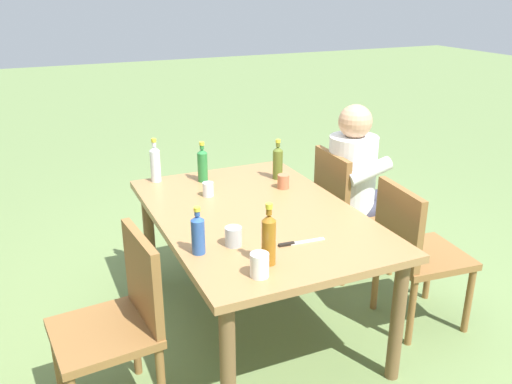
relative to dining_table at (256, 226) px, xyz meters
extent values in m
plane|color=#6B844C|center=(0.00, 0.00, -0.64)|extent=(24.00, 24.00, 0.00)
cube|color=#A37547|center=(0.00, 0.00, 0.06)|extent=(1.58, 1.06, 0.04)
cylinder|color=brown|center=(-0.71, -0.45, -0.30)|extent=(0.07, 0.07, 0.68)
cylinder|color=brown|center=(0.71, -0.45, -0.30)|extent=(0.07, 0.07, 0.68)
cylinder|color=brown|center=(-0.71, 0.45, -0.30)|extent=(0.07, 0.07, 0.68)
cylinder|color=brown|center=(0.71, 0.45, -0.30)|extent=(0.07, 0.07, 0.68)
cube|color=olive|center=(0.36, -0.91, -0.21)|extent=(0.46, 0.46, 0.04)
cube|color=olive|center=(0.36, -0.71, 0.02)|extent=(0.42, 0.06, 0.42)
cylinder|color=olive|center=(0.16, -1.09, -0.44)|extent=(0.04, 0.04, 0.41)
cylinder|color=olive|center=(0.54, -1.11, -0.44)|extent=(0.04, 0.04, 0.41)
cylinder|color=olive|center=(0.17, -0.71, -0.44)|extent=(0.04, 0.04, 0.41)
cylinder|color=olive|center=(0.55, -0.73, -0.44)|extent=(0.04, 0.04, 0.41)
cube|color=olive|center=(-0.36, 0.91, -0.21)|extent=(0.48, 0.48, 0.04)
cube|color=olive|center=(-0.34, 0.71, 0.02)|extent=(0.42, 0.08, 0.42)
cylinder|color=olive|center=(-0.18, 1.12, -0.44)|extent=(0.04, 0.04, 0.41)
cylinder|color=olive|center=(-0.15, 0.74, -0.44)|extent=(0.04, 0.04, 0.41)
cube|color=olive|center=(-0.36, -0.91, -0.21)|extent=(0.48, 0.48, 0.04)
cube|color=olive|center=(-0.34, -0.71, 0.02)|extent=(0.42, 0.08, 0.42)
cylinder|color=olive|center=(-0.56, -1.08, -0.44)|extent=(0.04, 0.04, 0.41)
cylinder|color=olive|center=(-0.18, -1.12, -0.44)|extent=(0.04, 0.04, 0.41)
cylinder|color=olive|center=(-0.53, -0.70, -0.44)|extent=(0.04, 0.04, 0.41)
cylinder|color=olive|center=(-0.15, -0.74, -0.44)|extent=(0.04, 0.04, 0.41)
cylinder|color=white|center=(0.36, -0.86, 0.07)|extent=(0.32, 0.32, 0.52)
sphere|color=tan|center=(0.36, -0.86, 0.43)|extent=(0.22, 0.22, 0.22)
cylinder|color=#383847|center=(0.27, -1.06, -0.19)|extent=(0.14, 0.40, 0.14)
cylinder|color=#383847|center=(0.27, -1.26, -0.42)|extent=(0.11, 0.11, 0.45)
cylinder|color=white|center=(0.17, -0.86, 0.15)|extent=(0.09, 0.31, 0.16)
cylinder|color=#383847|center=(0.45, -1.06, -0.19)|extent=(0.14, 0.40, 0.14)
cylinder|color=#383847|center=(0.45, -1.26, -0.42)|extent=(0.11, 0.11, 0.45)
cylinder|color=white|center=(0.54, -0.86, 0.15)|extent=(0.09, 0.31, 0.16)
cylinder|color=#566623|center=(0.45, -0.35, 0.17)|extent=(0.06, 0.06, 0.19)
cone|color=#566623|center=(0.45, -0.35, 0.28)|extent=(0.06, 0.06, 0.03)
cylinder|color=#566623|center=(0.45, -0.35, 0.31)|extent=(0.03, 0.03, 0.03)
cylinder|color=yellow|center=(0.45, -0.35, 0.33)|extent=(0.03, 0.03, 0.02)
cylinder|color=#287A38|center=(0.60, 0.10, 0.17)|extent=(0.06, 0.06, 0.19)
cone|color=#287A38|center=(0.60, 0.10, 0.28)|extent=(0.06, 0.06, 0.03)
cylinder|color=#287A38|center=(0.60, 0.10, 0.30)|extent=(0.03, 0.03, 0.03)
cylinder|color=yellow|center=(0.60, 0.10, 0.33)|extent=(0.03, 0.03, 0.02)
cylinder|color=#2D56A3|center=(-0.33, 0.44, 0.16)|extent=(0.06, 0.06, 0.17)
cone|color=#2D56A3|center=(-0.33, 0.44, 0.26)|extent=(0.06, 0.06, 0.02)
cylinder|color=#2D56A3|center=(-0.33, 0.44, 0.28)|extent=(0.03, 0.03, 0.02)
cylinder|color=yellow|center=(-0.33, 0.44, 0.30)|extent=(0.03, 0.03, 0.02)
cylinder|color=#996019|center=(-0.55, 0.19, 0.18)|extent=(0.06, 0.06, 0.21)
cone|color=#996019|center=(-0.55, 0.19, 0.30)|extent=(0.06, 0.06, 0.03)
cylinder|color=#996019|center=(-0.55, 0.19, 0.33)|extent=(0.03, 0.03, 0.03)
cylinder|color=yellow|center=(-0.55, 0.19, 0.36)|extent=(0.03, 0.03, 0.02)
cylinder|color=white|center=(0.72, 0.37, 0.18)|extent=(0.06, 0.06, 0.20)
cone|color=white|center=(0.72, 0.37, 0.30)|extent=(0.06, 0.06, 0.03)
cylinder|color=white|center=(0.72, 0.37, 0.32)|extent=(0.03, 0.03, 0.03)
cylinder|color=yellow|center=(0.72, 0.37, 0.35)|extent=(0.03, 0.03, 0.02)
cylinder|color=#B2B7BC|center=(-0.32, 0.26, 0.13)|extent=(0.08, 0.08, 0.09)
cylinder|color=silver|center=(0.34, 0.16, 0.12)|extent=(0.06, 0.06, 0.08)
cylinder|color=#BC6B47|center=(0.28, -0.31, 0.12)|extent=(0.07, 0.07, 0.09)
cylinder|color=white|center=(-0.64, 0.27, 0.13)|extent=(0.08, 0.08, 0.11)
cube|color=silver|center=(-0.43, -0.08, 0.08)|extent=(0.03, 0.18, 0.01)
cube|color=black|center=(-0.43, 0.03, 0.09)|extent=(0.03, 0.08, 0.01)
cube|color=maroon|center=(1.17, -0.18, -0.44)|extent=(0.29, 0.18, 0.41)
cube|color=maroon|center=(1.17, -0.30, -0.51)|extent=(0.20, 0.06, 0.18)
camera|label=1|loc=(-2.49, 1.11, 1.25)|focal=37.84mm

